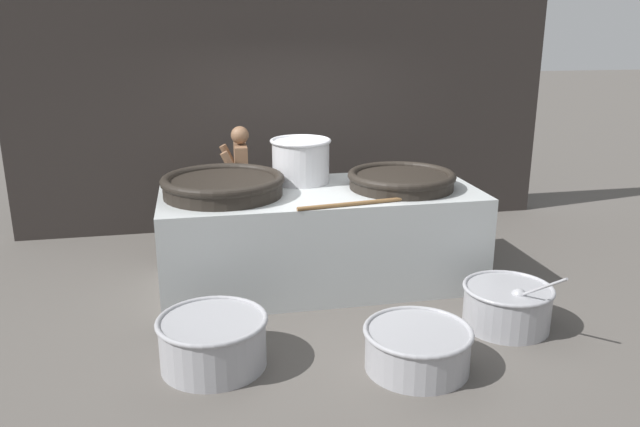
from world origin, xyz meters
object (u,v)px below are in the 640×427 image
Objects in this scene: giant_wok_near at (223,185)px; prep_bowl_meat at (213,339)px; cook at (241,184)px; prep_bowl_extra at (417,346)px; prep_bowl_vegetables at (507,304)px; stock_pot at (301,160)px; giant_wok_far at (401,179)px.

prep_bowl_meat is at bearing -97.42° from giant_wok_near.
giant_wok_near is 1.79m from prep_bowl_meat.
cook is at bearing 77.68° from giant_wok_near.
giant_wok_near is 1.41× the size of prep_bowl_extra.
stock_pot is at bearing 131.89° from prep_bowl_vegetables.
prep_bowl_vegetables is at bearing 3.56° from prep_bowl_meat.
cook is (-0.60, 0.81, -0.44)m from stock_pot.
giant_wok_near reaches higher than prep_bowl_meat.
cook is 3.37m from prep_bowl_extra.
cook is 3.43m from prep_bowl_vegetables.
stock_pot is 0.75× the size of prep_bowl_extra.
giant_wok_near is 0.95m from stock_pot.
cook reaches higher than giant_wok_near.
cook is 2.84m from prep_bowl_meat.
giant_wok_near reaches higher than prep_bowl_extra.
cook reaches higher than giant_wok_far.
stock_pot is (-0.99, 0.46, 0.16)m from giant_wok_far.
giant_wok_far is 1.29× the size of prep_bowl_extra.
prep_bowl_vegetables is (0.60, -1.31, -0.89)m from giant_wok_far.
giant_wok_far is 1.08× the size of prep_bowl_vegetables.
prep_bowl_extra is at bearing 111.62° from cook.
prep_bowl_vegetables is (1.59, -1.77, -1.04)m from stock_pot.
giant_wok_far reaches higher than prep_bowl_meat.
stock_pot is 2.44m from prep_bowl_meat.
stock_pot is 0.63× the size of prep_bowl_vegetables.
stock_pot is 2.60m from prep_bowl_vegetables.
prep_bowl_vegetables is at bearing -29.40° from giant_wok_near.
giant_wok_far is 1.69m from prep_bowl_vegetables.
giant_wok_near is at bearing 126.16° from prep_bowl_extra.
giant_wok_far is 0.74× the size of cook.
prep_bowl_meat is at bearing 82.02° from cook.
prep_bowl_meat is (-1.06, -1.94, -1.03)m from stock_pot.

